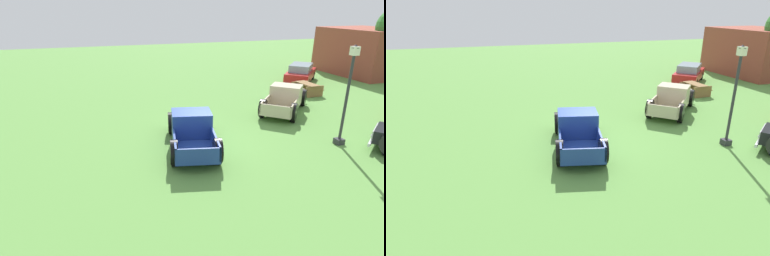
% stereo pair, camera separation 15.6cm
% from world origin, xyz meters
% --- Properties ---
extents(ground_plane, '(80.00, 80.00, 0.00)m').
position_xyz_m(ground_plane, '(0.00, 0.00, 0.00)').
color(ground_plane, '#5B9342').
extents(pickup_truck_foreground, '(5.31, 2.92, 1.54)m').
position_xyz_m(pickup_truck_foreground, '(-0.17, -0.45, 0.74)').
color(pickup_truck_foreground, navy).
rests_on(pickup_truck_foreground, ground_plane).
extents(pickup_truck_behind_left, '(4.73, 4.72, 1.51)m').
position_xyz_m(pickup_truck_behind_left, '(-3.21, 6.40, 0.72)').
color(pickup_truck_behind_left, '#C6B793').
rests_on(pickup_truck_behind_left, ground_plane).
extents(sedan_distant_b, '(4.36, 4.38, 1.47)m').
position_xyz_m(sedan_distant_b, '(-9.32, 11.86, 0.77)').
color(sedan_distant_b, '#B21E1E').
rests_on(sedan_distant_b, ground_plane).
extents(lamp_post_near, '(0.36, 0.36, 4.34)m').
position_xyz_m(lamp_post_near, '(1.91, 5.83, 2.28)').
color(lamp_post_near, '#2D2D33').
rests_on(lamp_post_near, ground_plane).
extents(picnic_table, '(1.82, 1.50, 0.78)m').
position_xyz_m(picnic_table, '(-5.87, 9.91, 0.49)').
color(picnic_table, olive).
rests_on(picnic_table, ground_plane).
extents(brick_pavilion, '(7.32, 5.67, 3.98)m').
position_xyz_m(brick_pavilion, '(-10.52, 19.47, 1.99)').
color(brick_pavilion, brown).
rests_on(brick_pavilion, ground_plane).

